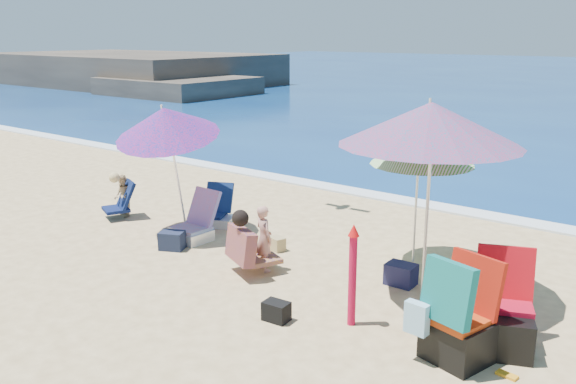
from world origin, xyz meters
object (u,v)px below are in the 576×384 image
Objects in this scene: umbrella_turquoise at (431,124)px; umbrella_blue at (166,122)px; chair_navy at (218,214)px; person_center at (254,241)px; chair_rainbow at (194,227)px; umbrella_striped at (422,150)px; person_left at (122,196)px; camp_chair_right at (456,324)px; furled_umbrella at (353,270)px; camp_chair_left at (503,321)px.

umbrella_turquoise reaches higher than umbrella_blue.
person_center is at bearing -33.28° from chair_navy.
umbrella_blue reaches higher than chair_rainbow.
umbrella_striped is (-0.54, 0.99, -0.52)m from umbrella_turquoise.
chair_navy is 1.79m from person_left.
camp_chair_right is at bearing -56.03° from umbrella_striped.
person_center is (2.14, -0.40, -1.38)m from umbrella_blue.
furled_umbrella is (0.25, -2.15, -0.99)m from umbrella_striped.
chair_navy is at bearing -173.75° from umbrella_striped.
chair_rainbow is at bearing 168.17° from camp_chair_right.
person_left reaches higher than chair_navy.
umbrella_turquoise is 1.92m from furled_umbrella.
person_center is 1.10× the size of person_left.
umbrella_striped is at bearing 96.59° from furled_umbrella.
umbrella_striped is 0.84× the size of umbrella_blue.
camp_chair_left is 1.09× the size of person_center.
camp_chair_left is (5.03, -0.46, 0.10)m from chair_rainbow.
umbrella_striped is at bearing 12.28° from person_left.
chair_rainbow is at bearing 174.74° from camp_chair_left.
person_center is at bearing -134.62° from umbrella_striped.
umbrella_striped is 5.41m from person_left.
chair_rainbow is 5.05m from camp_chair_left.
person_left is (-6.91, 0.53, 0.08)m from camp_chair_left.
umbrella_blue reaches higher than furled_umbrella.
umbrella_turquoise is at bearing 75.78° from furled_umbrella.
chair_navy is 0.84m from chair_rainbow.
chair_navy is at bearing 75.09° from umbrella_blue.
umbrella_blue is at bearing -176.74° from umbrella_turquoise.
umbrella_blue is 2.20× the size of camp_chair_left.
person_left is at bearing -155.59° from chair_navy.
camp_chair_left is (1.77, -1.65, -1.34)m from umbrella_striped.
camp_chair_left is (1.52, 0.50, -0.35)m from furled_umbrella.
umbrella_striped is 3.76m from chair_rainbow.
camp_chair_right is (1.22, -0.03, -0.26)m from furled_umbrella.
chair_navy is at bearing 166.57° from camp_chair_left.
camp_chair_right is 6.70m from person_left.
person_center is (-1.62, -1.64, -1.19)m from umbrella_striped.
camp_chair_right is (0.93, -1.19, -1.76)m from umbrella_turquoise.
furled_umbrella reaches higher than camp_chair_left.
umbrella_blue is at bearing 169.28° from person_center.
umbrella_striped is at bearing 123.97° from camp_chair_right.
umbrella_turquoise is at bearing 151.72° from camp_chair_left.
camp_chair_left is at bearing 60.32° from camp_chair_right.
person_center is at bearing -10.72° from umbrella_blue.
umbrella_blue is at bearing 175.71° from camp_chair_left.
umbrella_blue is 2.02× the size of camp_chair_right.
furled_umbrella is at bearing -83.41° from umbrella_striped.
umbrella_turquoise reaches higher than person_left.
furled_umbrella is 4.19m from chair_navy.
camp_chair_left is at bearing -4.29° from umbrella_blue.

